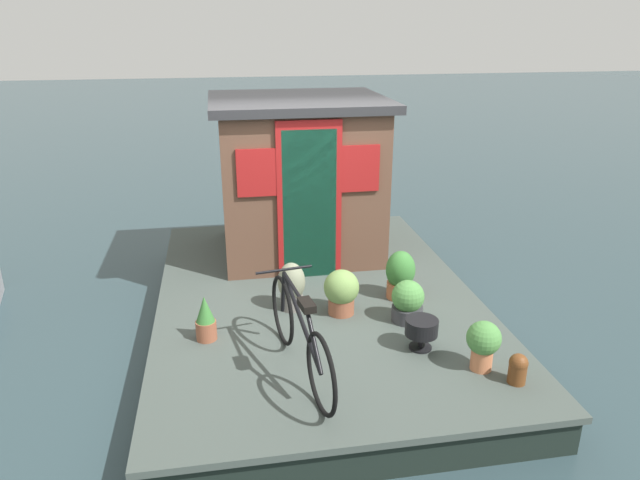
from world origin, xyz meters
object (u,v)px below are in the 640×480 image
at_px(potted_plant_basil, 205,319).
at_px(potted_plant_succulent, 483,342).
at_px(potted_plant_sage, 400,275).
at_px(houseboat_cabin, 299,176).
at_px(potted_plant_thyme, 408,302).
at_px(bicycle, 300,335).
at_px(charcoal_grill, 421,329).
at_px(potted_plant_lavender, 292,286).
at_px(mooring_bollard, 518,368).
at_px(potted_plant_ivy, 341,291).

bearing_deg(potted_plant_basil, potted_plant_succulent, -111.44).
height_order(potted_plant_succulent, potted_plant_sage, potted_plant_sage).
bearing_deg(houseboat_cabin, potted_plant_thyme, -159.28).
bearing_deg(bicycle, potted_plant_basil, 48.25).
bearing_deg(charcoal_grill, potted_plant_lavender, 47.03).
xyz_separation_m(potted_plant_lavender, mooring_bollard, (-1.62, -1.65, -0.12)).
relative_size(houseboat_cabin, charcoal_grill, 7.05).
bearing_deg(potted_plant_succulent, potted_plant_ivy, 39.00).
relative_size(houseboat_cabin, potted_plant_ivy, 4.46).
bearing_deg(mooring_bollard, potted_plant_ivy, 39.23).
bearing_deg(potted_plant_thyme, potted_plant_basil, 90.78).
xyz_separation_m(potted_plant_succulent, mooring_bollard, (-0.24, -0.20, -0.12)).
bearing_deg(potted_plant_thyme, potted_plant_lavender, 67.61).
relative_size(potted_plant_sage, potted_plant_lavender, 1.05).
bearing_deg(potted_plant_ivy, mooring_bollard, -140.77).
xyz_separation_m(houseboat_cabin, potted_plant_succulent, (-2.99, -1.13, -0.72)).
bearing_deg(mooring_bollard, potted_plant_sage, 15.98).
xyz_separation_m(potted_plant_thyme, potted_plant_basil, (-0.03, 1.95, 0.00)).
xyz_separation_m(charcoal_grill, mooring_bollard, (-0.64, -0.60, -0.07)).
bearing_deg(potted_plant_lavender, bicycle, 176.18).
bearing_deg(potted_plant_ivy, bicycle, 150.51).
bearing_deg(potted_plant_basil, charcoal_grill, -104.70).
bearing_deg(potted_plant_succulent, charcoal_grill, 44.49).
bearing_deg(potted_plant_basil, potted_plant_sage, -75.28).
xyz_separation_m(houseboat_cabin, potted_plant_thyme, (-2.06, -0.78, -0.77)).
xyz_separation_m(houseboat_cabin, charcoal_grill, (-2.58, -0.74, -0.77)).
relative_size(potted_plant_thyme, mooring_bollard, 1.61).
relative_size(bicycle, potted_plant_lavender, 3.37).
bearing_deg(bicycle, potted_plant_lavender, -3.82).
height_order(potted_plant_lavender, mooring_bollard, potted_plant_lavender).
relative_size(houseboat_cabin, potted_plant_succulent, 4.70).
bearing_deg(charcoal_grill, potted_plant_thyme, -4.46).
xyz_separation_m(bicycle, potted_plant_lavender, (1.17, -0.08, -0.11)).
distance_m(houseboat_cabin, potted_plant_succulent, 3.27).
xyz_separation_m(potted_plant_sage, potted_plant_ivy, (-0.25, 0.69, -0.01)).
relative_size(potted_plant_sage, potted_plant_basil, 1.20).
distance_m(potted_plant_sage, charcoal_grill, 1.04).
height_order(houseboat_cabin, potted_plant_thyme, houseboat_cabin).
height_order(potted_plant_succulent, potted_plant_ivy, potted_plant_ivy).
height_order(houseboat_cabin, potted_plant_lavender, houseboat_cabin).
distance_m(potted_plant_thyme, mooring_bollard, 1.30).
bearing_deg(houseboat_cabin, mooring_bollard, -157.49).
xyz_separation_m(potted_plant_succulent, potted_plant_lavender, (1.38, 1.44, -0.00)).
bearing_deg(potted_plant_ivy, potted_plant_succulent, -141.00).
distance_m(houseboat_cabin, charcoal_grill, 2.79).
xyz_separation_m(houseboat_cabin, potted_plant_basil, (-2.08, 1.17, -0.77)).
bearing_deg(charcoal_grill, bicycle, 99.97).
bearing_deg(mooring_bollard, houseboat_cabin, 22.51).
distance_m(bicycle, potted_plant_basil, 1.06).
relative_size(potted_plant_thyme, potted_plant_basil, 0.97).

